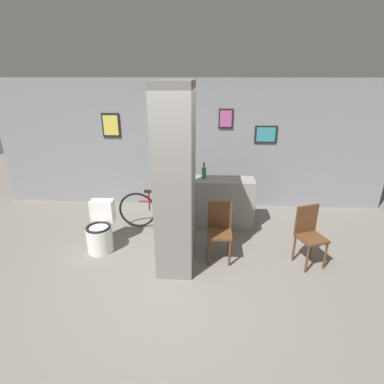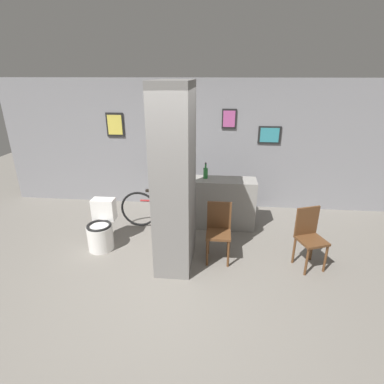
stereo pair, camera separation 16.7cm
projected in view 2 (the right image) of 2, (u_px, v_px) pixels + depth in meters
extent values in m
plane|color=slate|center=(176.00, 279.00, 4.17)|extent=(14.00, 14.00, 0.00)
cube|color=gray|center=(193.00, 145.00, 6.12)|extent=(8.00, 0.06, 2.60)
cube|color=black|center=(115.00, 125.00, 6.08)|extent=(0.36, 0.02, 0.48)
cube|color=#E0CC4C|center=(115.00, 125.00, 6.07)|extent=(0.30, 0.01, 0.39)
cube|color=black|center=(269.00, 135.00, 5.85)|extent=(0.44, 0.02, 0.34)
cube|color=teal|center=(270.00, 135.00, 5.84)|extent=(0.36, 0.01, 0.28)
cube|color=black|center=(229.00, 119.00, 5.82)|extent=(0.28, 0.02, 0.38)
cube|color=#B24C8C|center=(229.00, 119.00, 5.80)|extent=(0.23, 0.01, 0.31)
cube|color=gray|center=(175.00, 179.00, 4.19)|extent=(0.50, 1.05, 2.60)
cylinder|color=#593319|center=(153.00, 165.00, 3.92)|extent=(0.03, 0.40, 0.40)
cylinder|color=red|center=(151.00, 165.00, 3.92)|extent=(0.01, 0.07, 0.07)
cube|color=gray|center=(215.00, 203.00, 5.51)|extent=(1.46, 0.44, 0.91)
cylinder|color=white|center=(100.00, 237.00, 4.84)|extent=(0.41, 0.41, 0.41)
torus|color=black|center=(99.00, 226.00, 4.76)|extent=(0.39, 0.39, 0.04)
cube|color=white|center=(104.00, 209.00, 4.94)|extent=(0.37, 0.20, 0.36)
cylinder|color=brown|center=(207.00, 253.00, 4.40)|extent=(0.04, 0.04, 0.43)
cylinder|color=brown|center=(228.00, 254.00, 4.37)|extent=(0.04, 0.04, 0.43)
cylinder|color=brown|center=(208.00, 242.00, 4.69)|extent=(0.04, 0.04, 0.43)
cylinder|color=brown|center=(228.00, 243.00, 4.66)|extent=(0.04, 0.04, 0.43)
cube|color=brown|center=(218.00, 234.00, 4.45)|extent=(0.37, 0.37, 0.04)
cube|color=brown|center=(219.00, 215.00, 4.51)|extent=(0.36, 0.03, 0.44)
cylinder|color=brown|center=(307.00, 262.00, 4.19)|extent=(0.04, 0.04, 0.43)
cylinder|color=brown|center=(325.00, 259.00, 4.26)|extent=(0.04, 0.04, 0.43)
cylinder|color=brown|center=(294.00, 250.00, 4.46)|extent=(0.04, 0.04, 0.43)
cylinder|color=brown|center=(312.00, 247.00, 4.54)|extent=(0.04, 0.04, 0.43)
cube|color=brown|center=(312.00, 241.00, 4.28)|extent=(0.47, 0.47, 0.04)
cube|color=brown|center=(307.00, 221.00, 4.34)|extent=(0.35, 0.16, 0.44)
torus|color=black|center=(139.00, 209.00, 5.52)|extent=(0.68, 0.04, 0.68)
torus|color=black|center=(188.00, 211.00, 5.43)|extent=(0.68, 0.04, 0.68)
cylinder|color=maroon|center=(163.00, 201.00, 5.41)|extent=(0.83, 0.04, 0.04)
cylinder|color=maroon|center=(151.00, 201.00, 5.43)|extent=(0.03, 0.03, 0.35)
cylinder|color=maroon|center=(185.00, 202.00, 5.37)|extent=(0.03, 0.03, 0.32)
cube|color=black|center=(150.00, 191.00, 5.36)|extent=(0.16, 0.06, 0.04)
cylinder|color=#262626|center=(185.00, 194.00, 5.31)|extent=(0.03, 0.42, 0.03)
cylinder|color=#267233|center=(206.00, 173.00, 5.36)|extent=(0.08, 0.08, 0.19)
cylinder|color=#267233|center=(206.00, 166.00, 5.31)|extent=(0.03, 0.03, 0.08)
sphere|color=#333333|center=(206.00, 163.00, 5.29)|extent=(0.03, 0.03, 0.03)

